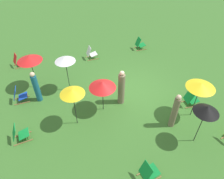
% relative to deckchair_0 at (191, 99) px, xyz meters
% --- Properties ---
extents(ground_plane, '(40.00, 40.00, 0.00)m').
position_rel_deckchair_0_xyz_m(ground_plane, '(1.74, 2.23, -0.37)').
color(ground_plane, '#386B28').
extents(deckchair_0, '(0.55, 0.80, 0.83)m').
position_rel_deckchair_0_xyz_m(deckchair_0, '(0.00, 0.00, 0.00)').
color(deckchair_0, olive).
rests_on(deckchair_0, ground).
extents(deckchair_1, '(0.58, 0.82, 0.83)m').
position_rel_deckchair_0_xyz_m(deckchair_1, '(-2.66, 3.60, 0.00)').
color(deckchair_1, olive).
rests_on(deckchair_1, ground).
extents(deckchair_2, '(0.66, 0.86, 0.83)m').
position_rel_deckchair_0_xyz_m(deckchair_2, '(6.28, 7.89, 0.00)').
color(deckchair_2, olive).
rests_on(deckchair_2, ground).
extents(deckchair_3, '(0.50, 0.78, 0.83)m').
position_rel_deckchair_0_xyz_m(deckchair_3, '(5.67, 3.49, 0.00)').
color(deckchair_3, olive).
rests_on(deckchair_3, ground).
extents(deckchair_4, '(0.55, 0.80, 0.83)m').
position_rel_deckchair_0_xyz_m(deckchair_4, '(0.53, 7.86, 0.00)').
color(deckchair_4, olive).
rests_on(deckchair_4, ground).
extents(deckchair_5, '(0.50, 0.77, 0.83)m').
position_rel_deckchair_0_xyz_m(deckchair_5, '(5.75, 0.04, 0.00)').
color(deckchair_5, olive).
rests_on(deckchair_5, ground).
extents(deckchair_7, '(0.49, 0.76, 0.83)m').
position_rel_deckchair_0_xyz_m(deckchair_7, '(2.96, 7.86, 0.00)').
color(deckchair_7, olive).
rests_on(deckchair_7, ground).
extents(umbrella_0, '(1.00, 1.00, 2.00)m').
position_rel_deckchair_0_xyz_m(umbrella_0, '(3.06, 5.36, 1.51)').
color(umbrella_0, black).
rests_on(umbrella_0, ground).
extents(umbrella_1, '(1.21, 1.21, 1.67)m').
position_rel_deckchair_0_xyz_m(umbrella_1, '(1.07, 4.11, 1.15)').
color(umbrella_1, black).
rests_on(umbrella_1, ground).
extents(umbrella_2, '(0.93, 0.93, 2.00)m').
position_rel_deckchair_0_xyz_m(umbrella_2, '(-1.88, 1.08, 1.48)').
color(umbrella_2, black).
rests_on(umbrella_2, ground).
extents(umbrella_3, '(1.23, 1.23, 1.93)m').
position_rel_deckchair_0_xyz_m(umbrella_3, '(3.83, 6.98, 1.42)').
color(umbrella_3, black).
rests_on(umbrella_3, ground).
extents(umbrella_4, '(1.21, 1.21, 1.89)m').
position_rel_deckchair_0_xyz_m(umbrella_4, '(-0.62, 0.36, 1.41)').
color(umbrella_4, black).
rests_on(umbrella_4, ground).
extents(umbrella_5, '(1.01, 1.01, 1.99)m').
position_rel_deckchair_0_xyz_m(umbrella_5, '(0.63, 5.47, 1.50)').
color(umbrella_5, black).
rests_on(umbrella_5, ground).
extents(person_0, '(0.38, 0.38, 1.70)m').
position_rel_deckchair_0_xyz_m(person_0, '(2.74, 6.95, 0.45)').
color(person_0, '#195972').
rests_on(person_0, ground).
extents(person_1, '(0.30, 0.30, 1.79)m').
position_rel_deckchair_0_xyz_m(person_1, '(-0.85, 1.54, 0.50)').
color(person_1, '#72664C').
rests_on(person_1, ground).
extents(person_2, '(0.43, 0.43, 1.88)m').
position_rel_deckchair_0_xyz_m(person_2, '(1.27, 3.13, 0.52)').
color(person_2, '#72664C').
rests_on(person_2, ground).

